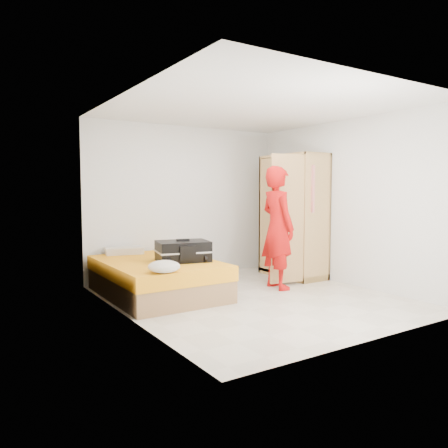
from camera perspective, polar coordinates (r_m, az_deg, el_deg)
room at (r=5.96m, az=4.03°, el=2.55°), size 4.00×4.02×2.60m
bed at (r=6.33m, az=-8.70°, el=-6.94°), size 1.42×2.02×0.50m
wardrobe at (r=7.56m, az=8.94°, el=0.62°), size 1.17×1.20×2.10m
person at (r=6.67m, az=7.01°, el=-0.47°), size 0.50×0.71×1.86m
suitcase at (r=6.17m, az=-5.38°, el=-3.55°), size 0.83×0.68×0.31m
round_cushion at (r=5.34m, az=-7.83°, el=-5.52°), size 0.39×0.39×0.15m
pillow at (r=7.00m, az=-12.89°, el=-3.42°), size 0.62×0.40×0.10m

